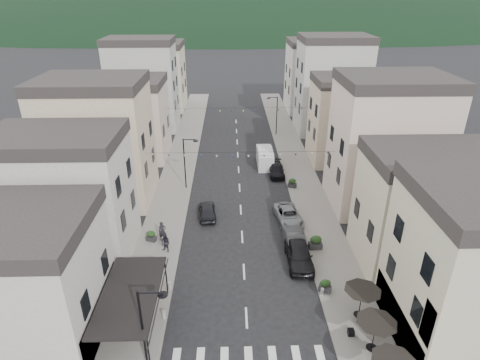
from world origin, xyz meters
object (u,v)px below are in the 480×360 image
at_px(parked_car_a, 299,254).
at_px(pedestrian_a, 162,231).
at_px(parked_car_e, 207,211).
at_px(pedestrian_b, 166,243).
at_px(parked_car_b, 296,243).
at_px(delivery_van, 265,157).
at_px(parked_car_d, 277,170).
at_px(parked_car_c, 288,215).

bearing_deg(parked_car_a, pedestrian_a, 163.45).
xyz_separation_m(parked_car_e, pedestrian_b, (-3.28, -5.97, 0.31)).
height_order(parked_car_b, delivery_van, delivery_van).
distance_m(parked_car_a, parked_car_b, 1.76).
xyz_separation_m(parked_car_d, parked_car_e, (-7.96, -9.71, 0.05)).
xyz_separation_m(parked_car_a, parked_car_e, (-7.96, 7.64, -0.17)).
relative_size(parked_car_a, pedestrian_a, 2.77).
distance_m(parked_car_b, parked_car_d, 15.59).
bearing_deg(parked_car_e, parked_car_a, 130.27).
distance_m(parked_car_b, parked_car_e, 9.88).
distance_m(parked_car_c, delivery_van, 13.71).
relative_size(parked_car_c, parked_car_e, 1.20).
distance_m(parked_car_d, pedestrian_b, 19.30).
height_order(parked_car_d, pedestrian_b, pedestrian_b).
xyz_separation_m(parked_car_c, parked_car_d, (0.00, 10.81, -0.03)).
bearing_deg(delivery_van, parked_car_d, -66.89).
height_order(parked_car_c, parked_car_d, parked_car_c).
bearing_deg(parked_car_c, parked_car_e, 164.37).
distance_m(parked_car_a, parked_car_c, 6.54).
xyz_separation_m(parked_car_a, parked_car_b, (-0.02, 1.76, -0.09)).
relative_size(parked_car_b, parked_car_d, 1.06).
xyz_separation_m(delivery_van, pedestrian_b, (-10.03, -18.52, -0.14)).
xyz_separation_m(parked_car_c, pedestrian_a, (-11.79, -3.04, 0.36)).
bearing_deg(delivery_van, parked_car_e, -118.30).
bearing_deg(parked_car_a, parked_car_b, 90.78).
bearing_deg(delivery_van, parked_car_b, -86.33).
bearing_deg(parked_car_b, parked_car_a, -92.65).
xyz_separation_m(parked_car_d, delivery_van, (-1.21, 2.84, 0.50)).
xyz_separation_m(parked_car_b, parked_car_e, (-7.94, 5.88, -0.08)).
relative_size(parked_car_b, pedestrian_a, 2.56).
bearing_deg(parked_car_e, parked_car_b, 137.54).
height_order(pedestrian_a, pedestrian_b, pedestrian_a).
distance_m(parked_car_a, parked_car_d, 17.35).
xyz_separation_m(delivery_van, pedestrian_a, (-10.58, -16.69, -0.11)).
height_order(parked_car_d, delivery_van, delivery_van).
height_order(parked_car_e, pedestrian_b, pedestrian_b).
xyz_separation_m(pedestrian_a, pedestrian_b, (0.54, -1.83, -0.03)).
distance_m(parked_car_c, parked_car_e, 8.04).
xyz_separation_m(parked_car_a, delivery_van, (-1.21, 20.19, 0.28)).
distance_m(parked_car_b, pedestrian_b, 11.22).
height_order(delivery_van, pedestrian_a, delivery_van).
distance_m(parked_car_c, parked_car_d, 10.81).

